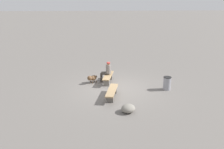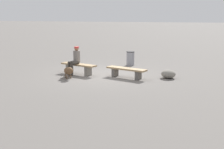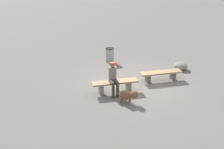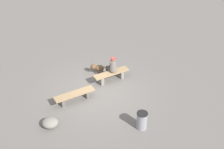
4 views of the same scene
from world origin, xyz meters
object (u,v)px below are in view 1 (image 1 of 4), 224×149
(boulder, at_px, (128,108))
(seated_person, at_px, (107,71))
(dog, at_px, (92,78))
(trash_bin, at_px, (167,83))
(bench_right, at_px, (108,77))
(bench_left, at_px, (112,92))

(boulder, bearing_deg, seated_person, 9.60)
(seated_person, relative_size, boulder, 1.96)
(seated_person, bearing_deg, dog, 113.01)
(dog, distance_m, trash_bin, 4.40)
(bench_right, xyz_separation_m, boulder, (-3.96, -0.61, -0.15))
(bench_right, bearing_deg, seated_person, 48.95)
(dog, height_order, trash_bin, trash_bin)
(bench_left, relative_size, boulder, 2.89)
(dog, height_order, boulder, dog)
(seated_person, distance_m, trash_bin, 3.64)
(seated_person, height_order, boulder, seated_person)
(bench_right, distance_m, boulder, 4.01)
(seated_person, bearing_deg, bench_right, -131.19)
(bench_right, relative_size, boulder, 2.87)
(bench_right, distance_m, trash_bin, 3.50)
(seated_person, height_order, trash_bin, seated_person)
(bench_right, xyz_separation_m, dog, (-0.02, 0.97, -0.01))
(seated_person, bearing_deg, trash_bin, -101.70)
(dog, xyz_separation_m, trash_bin, (-1.43, -4.16, 0.05))
(bench_right, bearing_deg, bench_left, -165.37)
(bench_right, relative_size, dog, 2.88)
(bench_right, distance_m, seated_person, 0.42)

